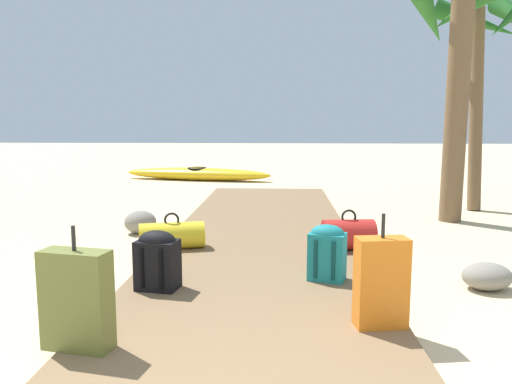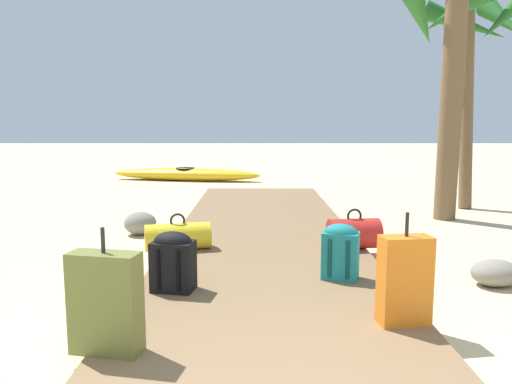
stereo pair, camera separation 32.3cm
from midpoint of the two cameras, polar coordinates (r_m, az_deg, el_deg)
ground_plane at (r=5.12m, az=-0.86°, el=-8.14°), size 60.00×60.00×0.00m
boardwalk at (r=5.95m, az=-0.76°, el=-5.46°), size 2.19×8.65×0.08m
backpack_black at (r=4.07m, az=-12.02°, el=-7.71°), size 0.36×0.29×0.49m
backpack_teal at (r=4.31m, az=7.50°, el=-6.70°), size 0.35×0.29×0.49m
duffel_bag_red at (r=5.39m, az=9.45°, el=-4.75°), size 0.58×0.38×0.44m
duffel_bag_yellow at (r=5.36m, az=-10.92°, el=-5.10°), size 0.74×0.45×0.40m
suitcase_orange at (r=3.44m, az=14.11°, el=-9.90°), size 0.36×0.22×0.76m
suitcase_olive at (r=3.12m, az=-20.11°, el=-12.03°), size 0.44×0.25×0.75m
palm_tree_far_right at (r=9.13m, az=22.19°, el=16.85°), size 2.20×2.24×3.64m
kayak at (r=12.42m, az=-9.06°, el=2.05°), size 3.86×1.33×0.32m
rock_left_near at (r=6.53m, az=-14.82°, el=-3.53°), size 0.50×0.51×0.30m
rock_right_near at (r=4.80m, az=24.12°, el=-8.54°), size 0.50×0.44×0.23m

